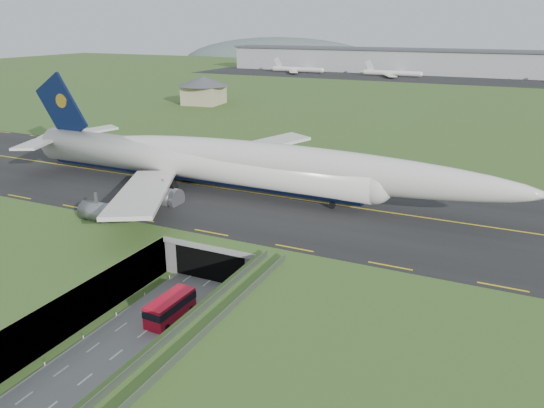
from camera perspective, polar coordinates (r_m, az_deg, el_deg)
The scene contains 10 objects.
ground at distance 75.70m, azimuth -9.88°, elevation -10.73°, with size 900.00×900.00×0.00m, color #466026.
airfield_deck at distance 74.27m, azimuth -10.01°, elevation -8.72°, with size 800.00×800.00×6.00m, color gray.
trench_road at distance 70.58m, azimuth -13.43°, elevation -13.27°, with size 12.00×75.00×0.20m, color slate.
taxiway at distance 99.54m, azimuth 0.76°, elevation 0.78°, with size 800.00×44.00×0.18m, color black.
tunnel_portal at distance 86.88m, azimuth -3.73°, elevation -3.98°, with size 17.00×22.30×6.00m.
guideway at distance 54.39m, azimuth -12.19°, elevation -17.32°, with size 3.00×53.00×7.05m.
jumbo_jet at distance 100.75m, azimuth -5.09°, elevation 4.38°, with size 106.14×66.19×21.89m.
shuttle_tram at distance 71.91m, azimuth -10.89°, elevation -10.91°, with size 3.22×7.83×3.15m.
service_building at distance 217.20m, azimuth -7.38°, elevation 12.29°, with size 22.33×22.33×11.06m.
cargo_terminal at distance 355.46m, azimuth 19.45°, elevation 14.17°, with size 320.00×67.00×15.60m.
Camera 1 is at (39.15, -53.10, 37.11)m, focal length 35.00 mm.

